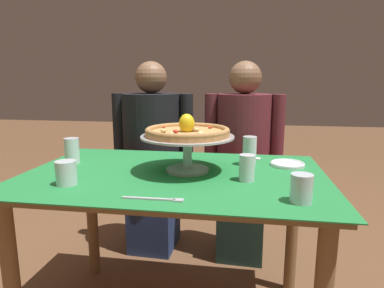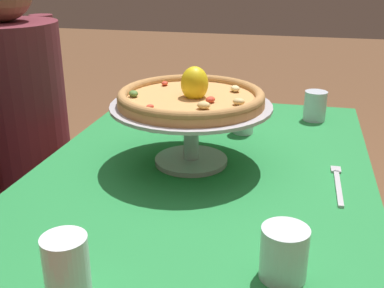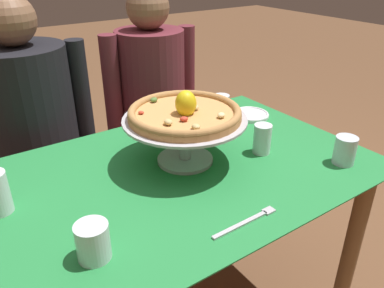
{
  "view_description": "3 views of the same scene",
  "coord_description": "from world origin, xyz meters",
  "views": [
    {
      "loc": [
        0.29,
        -1.32,
        1.11
      ],
      "look_at": [
        0.07,
        0.08,
        0.84
      ],
      "focal_mm": 30.79,
      "sensor_mm": 36.0,
      "label": 1
    },
    {
      "loc": [
        -1.03,
        -0.22,
        1.22
      ],
      "look_at": [
        -0.01,
        0.02,
        0.8
      ],
      "focal_mm": 44.42,
      "sensor_mm": 36.0,
      "label": 2
    },
    {
      "loc": [
        -0.56,
        -0.89,
        1.36
      ],
      "look_at": [
        0.11,
        0.08,
        0.76
      ],
      "focal_mm": 35.75,
      "sensor_mm": 36.0,
      "label": 3
    }
  ],
  "objects": [
    {
      "name": "water_glass_front_right",
      "position": [
        0.47,
        -0.27,
        0.77
      ],
      "size": [
        0.07,
        0.07,
        0.09
      ],
      "color": "silver",
      "rests_on": "dining_table"
    },
    {
      "name": "water_glass_side_left",
      "position": [
        -0.51,
        0.09,
        0.78
      ],
      "size": [
        0.07,
        0.07,
        0.12
      ],
      "color": "white",
      "rests_on": "dining_table"
    },
    {
      "name": "water_glass_side_right",
      "position": [
        0.3,
        -0.06,
        0.77
      ],
      "size": [
        0.06,
        0.06,
        0.1
      ],
      "color": "white",
      "rests_on": "dining_table"
    },
    {
      "name": "pizza_stand",
      "position": [
        0.05,
        0.04,
        0.84
      ],
      "size": [
        0.4,
        0.4,
        0.16
      ],
      "color": "#B7B7C1",
      "rests_on": "dining_table"
    },
    {
      "name": "sugar_packet",
      "position": [
        0.35,
        0.31,
        0.73
      ],
      "size": [
        0.06,
        0.05,
        0.0
      ],
      "primitive_type": "cube",
      "rotation": [
        0.0,
        0.0,
        2.82
      ],
      "color": "white",
      "rests_on": "dining_table"
    },
    {
      "name": "water_glass_front_left",
      "position": [
        -0.37,
        -0.22,
        0.76
      ],
      "size": [
        0.08,
        0.08,
        0.09
      ],
      "color": "silver",
      "rests_on": "dining_table"
    },
    {
      "name": "pizza",
      "position": [
        0.05,
        0.04,
        0.9
      ],
      "size": [
        0.36,
        0.36,
        0.09
      ],
      "color": "tan",
      "rests_on": "pizza_stand"
    },
    {
      "name": "dinner_fork",
      "position": [
        0.01,
        -0.32,
        0.73
      ],
      "size": [
        0.21,
        0.02,
        0.01
      ],
      "color": "#B7B7C1",
      "rests_on": "dining_table"
    },
    {
      "name": "diner_left",
      "position": [
        -0.29,
        0.69,
        0.61
      ],
      "size": [
        0.53,
        0.38,
        1.22
      ],
      "color": "navy",
      "rests_on": "ground"
    },
    {
      "name": "water_glass_back_right",
      "position": [
        0.32,
        0.18,
        0.78
      ],
      "size": [
        0.06,
        0.06,
        0.13
      ],
      "color": "white",
      "rests_on": "dining_table"
    },
    {
      "name": "side_plate",
      "position": [
        0.49,
        0.2,
        0.73
      ],
      "size": [
        0.15,
        0.15,
        0.02
      ],
      "color": "white",
      "rests_on": "dining_table"
    },
    {
      "name": "dining_table",
      "position": [
        0.0,
        0.0,
        0.61
      ],
      "size": [
        1.26,
        0.82,
        0.72
      ],
      "color": "olive",
      "rests_on": "ground"
    },
    {
      "name": "diner_right",
      "position": [
        0.29,
        0.68,
        0.58
      ],
      "size": [
        0.48,
        0.33,
        1.22
      ],
      "color": "#1E3833",
      "rests_on": "ground"
    }
  ]
}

